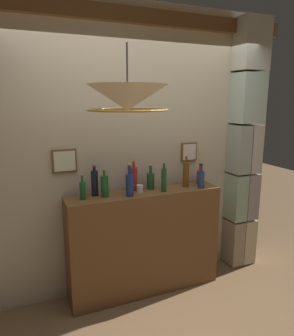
# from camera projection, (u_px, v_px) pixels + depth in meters

# --- Properties ---
(panelled_rear_partition) EXTENTS (3.30, 0.15, 2.86)m
(panelled_rear_partition) POSITION_uv_depth(u_px,v_px,m) (136.00, 144.00, 3.19)
(panelled_rear_partition) COLOR #BCAD8E
(panelled_rear_partition) RESTS_ON ground
(stone_pillar) EXTENTS (0.34, 0.31, 2.78)m
(stone_pillar) POSITION_uv_depth(u_px,v_px,m) (243.00, 149.00, 3.58)
(stone_pillar) COLOR gray
(stone_pillar) RESTS_ON ground
(bar_shelf_unit) EXTENTS (1.55, 0.32, 1.06)m
(bar_shelf_unit) POSITION_uv_depth(u_px,v_px,m) (145.00, 242.00, 3.18)
(bar_shelf_unit) COLOR brown
(bar_shelf_unit) RESTS_ON ground
(liquor_bottle_sherry) EXTENTS (0.07, 0.07, 0.22)m
(liquor_bottle_sherry) POSITION_uv_depth(u_px,v_px,m) (200.00, 176.00, 3.36)
(liquor_bottle_sherry) COLOR #A51C20
(liquor_bottle_sherry) RESTS_ON bar_shelf_unit
(liquor_bottle_amaro) EXTENTS (0.07, 0.07, 0.27)m
(liquor_bottle_amaro) POSITION_uv_depth(u_px,v_px,m) (105.00, 186.00, 2.90)
(liquor_bottle_amaro) COLOR #175522
(liquor_bottle_amaro) RESTS_ON bar_shelf_unit
(liquor_bottle_vodka) EXTENTS (0.07, 0.07, 0.29)m
(liquor_bottle_vodka) POSITION_uv_depth(u_px,v_px,m) (95.00, 183.00, 2.93)
(liquor_bottle_vodka) COLOR black
(liquor_bottle_vodka) RESTS_ON bar_shelf_unit
(liquor_bottle_brandy) EXTENTS (0.07, 0.07, 0.25)m
(liquor_bottle_brandy) POSITION_uv_depth(u_px,v_px,m) (201.00, 179.00, 3.20)
(liquor_bottle_brandy) COLOR navy
(liquor_bottle_brandy) RESTS_ON bar_shelf_unit
(liquor_bottle_mezcal) EXTENTS (0.07, 0.07, 0.31)m
(liquor_bottle_mezcal) POSITION_uv_depth(u_px,v_px,m) (130.00, 184.00, 2.92)
(liquor_bottle_mezcal) COLOR navy
(liquor_bottle_mezcal) RESTS_ON bar_shelf_unit
(liquor_bottle_port) EXTENTS (0.05, 0.05, 0.28)m
(liquor_bottle_port) POSITION_uv_depth(u_px,v_px,m) (164.00, 180.00, 3.06)
(liquor_bottle_port) COLOR #194A23
(liquor_bottle_port) RESTS_ON bar_shelf_unit
(liquor_bottle_scotch) EXTENTS (0.07, 0.07, 0.30)m
(liquor_bottle_scotch) POSITION_uv_depth(u_px,v_px,m) (134.00, 178.00, 3.11)
(liquor_bottle_scotch) COLOR maroon
(liquor_bottle_scotch) RESTS_ON bar_shelf_unit
(liquor_bottle_tequila) EXTENTS (0.06, 0.06, 0.32)m
(liquor_bottle_tequila) POSITION_uv_depth(u_px,v_px,m) (186.00, 174.00, 3.23)
(liquor_bottle_tequila) COLOR brown
(liquor_bottle_tequila) RESTS_ON bar_shelf_unit
(liquor_bottle_whiskey) EXTENTS (0.08, 0.08, 0.25)m
(liquor_bottle_whiskey) POSITION_uv_depth(u_px,v_px,m) (151.00, 180.00, 3.15)
(liquor_bottle_whiskey) COLOR #1A4B26
(liquor_bottle_whiskey) RESTS_ON bar_shelf_unit
(liquor_bottle_rum) EXTENTS (0.05, 0.05, 0.24)m
(liquor_bottle_rum) POSITION_uv_depth(u_px,v_px,m) (83.00, 190.00, 2.83)
(liquor_bottle_rum) COLOR #175126
(liquor_bottle_rum) RESTS_ON bar_shelf_unit
(glass_tumbler_rocks) EXTENTS (0.06, 0.06, 0.07)m
(glass_tumbler_rocks) POSITION_uv_depth(u_px,v_px,m) (140.00, 189.00, 3.05)
(glass_tumbler_rocks) COLOR silver
(glass_tumbler_rocks) RESTS_ON bar_shelf_unit
(pendant_lamp) EXTENTS (0.57, 0.57, 0.45)m
(pendant_lamp) POSITION_uv_depth(u_px,v_px,m) (128.00, 99.00, 2.17)
(pendant_lamp) COLOR #EFE5C6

